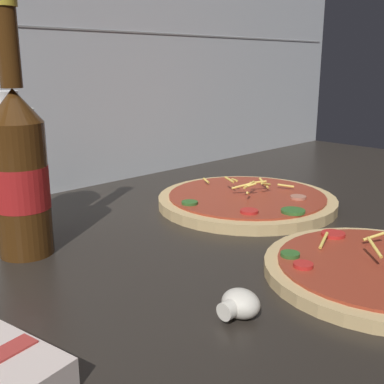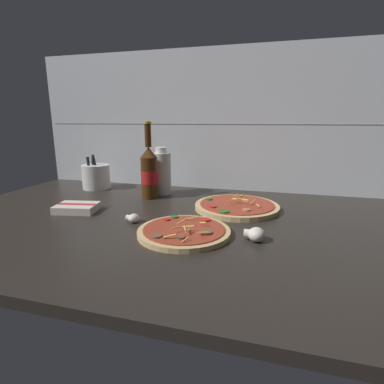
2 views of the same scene
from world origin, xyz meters
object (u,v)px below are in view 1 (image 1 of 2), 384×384
object	(u,v)px
pizza_near	(379,270)
pizza_far	(247,200)
mushroom_right	(239,304)
oil_bottle	(8,170)
beer_bottle	(20,170)

from	to	relation	value
pizza_near	pizza_far	world-z (taller)	same
mushroom_right	pizza_far	bearing A→B (deg)	38.26
pizza_near	mushroom_right	size ratio (longest dim) A/B	6.24
mushroom_right	oil_bottle	bearing A→B (deg)	97.55
pizza_near	pizza_far	distance (cm)	28.52
oil_bottle	mushroom_right	size ratio (longest dim) A/B	4.80
beer_bottle	mushroom_right	bearing A→B (deg)	-76.50
pizza_far	mushroom_right	world-z (taller)	pizza_far
pizza_near	beer_bottle	xyz separation A→B (cm)	(-23.61, 32.54, 9.33)
pizza_far	pizza_near	bearing A→B (deg)	-111.24
pizza_near	pizza_far	bearing A→B (deg)	68.76
oil_bottle	mushroom_right	bearing A→B (deg)	-82.45
pizza_far	oil_bottle	size ratio (longest dim) A/B	1.50
beer_bottle	pizza_near	bearing A→B (deg)	-54.04
pizza_near	mushroom_right	bearing A→B (deg)	163.55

